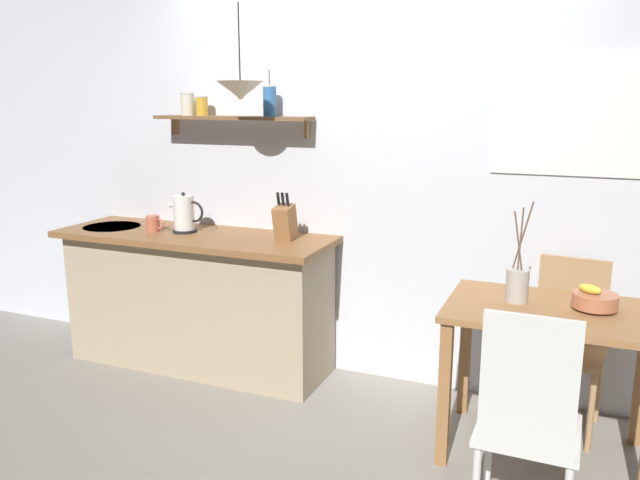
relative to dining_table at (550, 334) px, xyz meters
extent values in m
plane|color=gray|center=(-1.20, -0.04, -0.64)|extent=(14.00, 14.00, 0.00)
cube|color=silver|center=(-1.00, 0.61, 0.71)|extent=(6.80, 0.10, 2.70)
cube|color=white|center=(0.00, 0.55, 1.03)|extent=(0.80, 0.01, 0.64)
cube|color=silver|center=(0.00, 0.56, 1.03)|extent=(0.74, 0.01, 0.58)
cube|color=tan|center=(-2.20, 0.28, -0.20)|extent=(1.74, 0.52, 0.87)
cube|color=brown|center=(-2.20, 0.26, 0.25)|extent=(1.83, 0.63, 0.04)
cylinder|color=#B7BABF|center=(-2.84, 0.24, 0.26)|extent=(0.38, 0.38, 0.01)
cube|color=brown|center=(-2.00, 0.45, 1.00)|extent=(1.08, 0.18, 0.02)
cube|color=#99754C|center=(-2.49, 0.53, 0.93)|extent=(0.02, 0.06, 0.12)
cube|color=#99754C|center=(-1.51, 0.53, 0.93)|extent=(0.02, 0.06, 0.12)
cylinder|color=beige|center=(-2.33, 0.45, 1.07)|extent=(0.09, 0.09, 0.13)
cylinder|color=silver|center=(-2.33, 0.45, 1.15)|extent=(0.09, 0.09, 0.01)
cylinder|color=gold|center=(-2.22, 0.45, 1.06)|extent=(0.08, 0.08, 0.12)
cylinder|color=silver|center=(-2.22, 0.45, 1.13)|extent=(0.08, 0.08, 0.01)
cylinder|color=#3366A3|center=(-1.73, 0.45, 1.10)|extent=(0.08, 0.08, 0.18)
cylinder|color=silver|center=(-1.73, 0.45, 1.19)|extent=(0.09, 0.09, 0.01)
cube|color=#9E6B3D|center=(0.00, 0.00, 0.12)|extent=(0.99, 0.67, 0.03)
cube|color=#9E6B3D|center=(-0.44, -0.29, -0.27)|extent=(0.06, 0.06, 0.74)
cube|color=#9E6B3D|center=(-0.44, 0.29, -0.27)|extent=(0.06, 0.06, 0.74)
cube|color=white|center=(-0.04, -0.61, -0.21)|extent=(0.41, 0.40, 0.03)
cube|color=white|center=(-0.04, -0.79, 0.08)|extent=(0.35, 0.03, 0.54)
cylinder|color=white|center=(0.14, -0.44, -0.43)|extent=(0.03, 0.03, 0.42)
cylinder|color=white|center=(-0.21, -0.43, -0.43)|extent=(0.03, 0.03, 0.42)
cube|color=tan|center=(0.07, 0.30, -0.19)|extent=(0.46, 0.45, 0.03)
cube|color=tan|center=(0.09, 0.49, 0.05)|extent=(0.36, 0.07, 0.46)
cylinder|color=tan|center=(-0.13, 0.15, -0.42)|extent=(0.03, 0.03, 0.43)
cylinder|color=tan|center=(0.22, 0.11, -0.42)|extent=(0.03, 0.03, 0.43)
cylinder|color=tan|center=(-0.09, 0.49, -0.42)|extent=(0.03, 0.03, 0.43)
cylinder|color=tan|center=(0.26, 0.45, -0.42)|extent=(0.03, 0.03, 0.43)
cylinder|color=#BC704C|center=(0.19, 0.06, 0.14)|extent=(0.09, 0.09, 0.01)
cylinder|color=#BC704C|center=(0.19, 0.06, 0.18)|extent=(0.21, 0.21, 0.07)
ellipsoid|color=yellow|center=(0.16, 0.06, 0.23)|extent=(0.13, 0.11, 0.04)
cylinder|color=#B7B2A8|center=(-0.17, 0.04, 0.21)|extent=(0.11, 0.11, 0.16)
cylinder|color=brown|center=(-0.18, 0.04, 0.44)|extent=(0.06, 0.02, 0.29)
cylinder|color=brown|center=(-0.17, 0.04, 0.45)|extent=(0.01, 0.02, 0.31)
cylinder|color=brown|center=(-0.16, 0.04, 0.47)|extent=(0.08, 0.03, 0.34)
cylinder|color=black|center=(-2.27, 0.27, 0.28)|extent=(0.16, 0.16, 0.02)
cylinder|color=white|center=(-2.27, 0.27, 0.40)|extent=(0.13, 0.13, 0.22)
sphere|color=black|center=(-2.27, 0.27, 0.52)|extent=(0.02, 0.02, 0.02)
cone|color=white|center=(-2.36, 0.27, 0.44)|extent=(0.04, 0.04, 0.04)
torus|color=black|center=(-2.20, 0.27, 0.41)|extent=(0.14, 0.02, 0.14)
cube|color=#9E6B3D|center=(-1.57, 0.31, 0.38)|extent=(0.11, 0.16, 0.22)
cylinder|color=black|center=(-1.60, 0.28, 0.53)|extent=(0.02, 0.03, 0.08)
cylinder|color=black|center=(-1.57, 0.28, 0.53)|extent=(0.02, 0.03, 0.08)
cylinder|color=black|center=(-1.54, 0.28, 0.53)|extent=(0.02, 0.03, 0.08)
cylinder|color=#C6664C|center=(-2.47, 0.21, 0.32)|extent=(0.09, 0.09, 0.11)
torus|color=#C6664C|center=(-2.42, 0.21, 0.32)|extent=(0.07, 0.01, 0.07)
cylinder|color=black|center=(-1.77, 0.15, 1.43)|extent=(0.01, 0.01, 0.43)
cone|color=beige|center=(-1.77, 0.15, 1.16)|extent=(0.27, 0.27, 0.10)
sphere|color=white|center=(-1.77, 0.15, 1.13)|extent=(0.04, 0.04, 0.04)
camera|label=1|loc=(0.07, -3.10, 1.12)|focal=35.50mm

